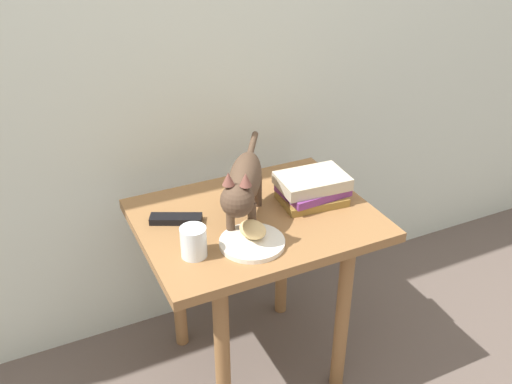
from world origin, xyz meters
TOP-DOWN VIEW (x-y plane):
  - ground_plane at (0.00, 0.00)m, footprint 6.00×6.00m
  - back_panel at (0.00, 0.39)m, footprint 4.00×0.04m
  - side_table at (0.00, 0.00)m, footprint 0.69×0.53m
  - plate at (-0.07, -0.13)m, footprint 0.18×0.18m
  - bread_roll at (-0.07, -0.12)m, footprint 0.09×0.10m
  - cat at (-0.05, -0.02)m, footprint 0.28×0.42m
  - book_stack at (0.19, 0.01)m, footprint 0.22×0.16m
  - candle_jar at (-0.23, -0.11)m, footprint 0.07×0.07m
  - tv_remote at (-0.22, 0.07)m, footprint 0.15×0.10m

SIDE VIEW (x-z plane):
  - ground_plane at x=0.00m, z-range 0.00..0.00m
  - side_table at x=0.00m, z-range 0.20..0.79m
  - plate at x=-0.07m, z-range 0.60..0.61m
  - tv_remote at x=-0.22m, z-range 0.60..0.62m
  - candle_jar at x=-0.23m, z-range 0.59..0.68m
  - bread_roll at x=-0.07m, z-range 0.61..0.66m
  - book_stack at x=0.19m, z-range 0.60..0.68m
  - cat at x=-0.05m, z-range 0.61..0.84m
  - back_panel at x=0.00m, z-range 0.00..2.20m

